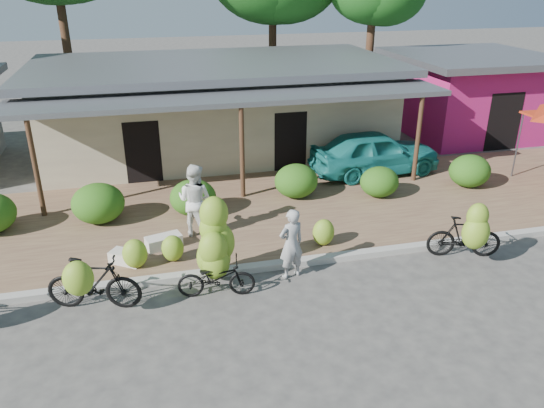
{
  "coord_description": "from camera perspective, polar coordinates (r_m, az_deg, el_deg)",
  "views": [
    {
      "loc": [
        -2.68,
        -8.31,
        6.32
      ],
      "look_at": [
        0.11,
        2.95,
        1.2
      ],
      "focal_mm": 35.0,
      "sensor_mm": 36.0,
      "label": 1
    }
  ],
  "objects": [
    {
      "name": "hedge_2",
      "position": [
        14.69,
        -8.49,
        0.69
      ],
      "size": [
        1.27,
        1.14,
        0.99
      ],
      "primitive_type": "ellipsoid",
      "color": "#265914",
      "rests_on": "sidewalk"
    },
    {
      "name": "loose_banana_b",
      "position": [
        12.5,
        -10.64,
        -4.7
      ],
      "size": [
        0.51,
        0.44,
        0.64
      ],
      "primitive_type": "ellipsoid",
      "color": "#8CA429",
      "rests_on": "sidewalk"
    },
    {
      "name": "loose_banana_c",
      "position": [
        13.03,
        5.56,
        -3.04
      ],
      "size": [
        0.54,
        0.46,
        0.68
      ],
      "primitive_type": "ellipsoid",
      "color": "#8CA429",
      "rests_on": "sidewalk"
    },
    {
      "name": "teal_van",
      "position": [
        17.82,
        11.01,
        5.48
      ],
      "size": [
        4.39,
        2.04,
        1.46
      ],
      "primitive_type": "imported",
      "rotation": [
        0.0,
        0.0,
        1.65
      ],
      "color": "#1A7976",
      "rests_on": "sidewalk"
    },
    {
      "name": "hedge_4",
      "position": [
        16.06,
        11.48,
        2.35
      ],
      "size": [
        1.16,
        1.05,
        0.91
      ],
      "primitive_type": "ellipsoid",
      "color": "#265914",
      "rests_on": "sidewalk"
    },
    {
      "name": "bike_right",
      "position": [
        13.18,
        20.31,
        -3.05
      ],
      "size": [
        1.82,
        1.37,
        1.66
      ],
      "rotation": [
        0.0,
        0.0,
        1.29
      ],
      "color": "black",
      "rests_on": "ground"
    },
    {
      "name": "vendor",
      "position": [
        11.67,
        2.09,
        -4.29
      ],
      "size": [
        0.68,
        0.54,
        1.65
      ],
      "primitive_type": "imported",
      "rotation": [
        0.0,
        0.0,
        3.41
      ],
      "color": "#979797",
      "rests_on": "ground"
    },
    {
      "name": "hedge_3",
      "position": [
        15.69,
        2.62,
        2.5
      ],
      "size": [
        1.29,
        1.16,
        1.01
      ],
      "primitive_type": "ellipsoid",
      "color": "#265914",
      "rests_on": "sidewalk"
    },
    {
      "name": "sidewalk",
      "position": [
        14.95,
        -2.3,
        -0.96
      ],
      "size": [
        60.0,
        6.0,
        0.12
      ],
      "primitive_type": "cube",
      "color": "#8E6E4C",
      "rests_on": "ground"
    },
    {
      "name": "bike_left",
      "position": [
        11.2,
        -18.84,
        -8.02
      ],
      "size": [
        1.99,
        1.38,
        1.45
      ],
      "rotation": [
        0.0,
        0.0,
        1.31
      ],
      "color": "black",
      "rests_on": "ground"
    },
    {
      "name": "ground",
      "position": [
        10.78,
        3.27,
        -12.12
      ],
      "size": [
        100.0,
        100.0,
        0.0
      ],
      "primitive_type": "plane",
      "color": "#413F3C",
      "rests_on": "ground"
    },
    {
      "name": "bike_center",
      "position": [
        11.33,
        -6.12,
        -5.38
      ],
      "size": [
        1.69,
        1.27,
        2.04
      ],
      "rotation": [
        0.0,
        0.0,
        1.42
      ],
      "color": "black",
      "rests_on": "ground"
    },
    {
      "name": "shop_main",
      "position": [
        19.97,
        -5.93,
        10.37
      ],
      "size": [
        13.0,
        8.5,
        3.35
      ],
      "color": "beige",
      "rests_on": "ground"
    },
    {
      "name": "loose_banana_a",
      "position": [
        12.4,
        -14.53,
        -5.19
      ],
      "size": [
        0.56,
        0.48,
        0.7
      ],
      "primitive_type": "ellipsoid",
      "color": "#8CA429",
      "rests_on": "sidewalk"
    },
    {
      "name": "bystander",
      "position": [
        13.38,
        -8.3,
        0.41
      ],
      "size": [
        1.16,
        1.11,
        1.88
      ],
      "primitive_type": "imported",
      "rotation": [
        0.0,
        0.0,
        2.53
      ],
      "color": "white",
      "rests_on": "sidewalk"
    },
    {
      "name": "sack_far",
      "position": [
        12.73,
        -15.39,
        -5.55
      ],
      "size": [
        0.83,
        0.73,
        0.28
      ],
      "primitive_type": "cube",
      "rotation": [
        0.0,
        0.0,
        -0.59
      ],
      "color": "beige",
      "rests_on": "sidewalk"
    },
    {
      "name": "hedge_5",
      "position": [
        17.58,
        20.5,
        3.35
      ],
      "size": [
        1.29,
        1.16,
        1.01
      ],
      "primitive_type": "ellipsoid",
      "color": "#265914",
      "rests_on": "sidewalk"
    },
    {
      "name": "curb",
      "position": [
        12.35,
        0.56,
        -6.56
      ],
      "size": [
        60.0,
        0.25,
        0.15
      ],
      "primitive_type": "cube",
      "color": "#A8A399",
      "rests_on": "ground"
    },
    {
      "name": "sack_near",
      "position": [
        13.2,
        -11.56,
        -4.0
      ],
      "size": [
        0.93,
        0.61,
        0.3
      ],
      "primitive_type": "cube",
      "rotation": [
        0.0,
        0.0,
        0.27
      ],
      "color": "beige",
      "rests_on": "sidewalk"
    },
    {
      "name": "hedge_1",
      "position": [
        14.8,
        -18.2,
        0.07
      ],
      "size": [
        1.38,
        1.25,
        1.08
      ],
      "primitive_type": "ellipsoid",
      "color": "#265914",
      "rests_on": "sidewalk"
    },
    {
      "name": "shop_pink",
      "position": [
        23.83,
        20.39,
        11.1
      ],
      "size": [
        6.0,
        6.0,
        3.25
      ],
      "color": "#B31B5E",
      "rests_on": "ground"
    }
  ]
}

